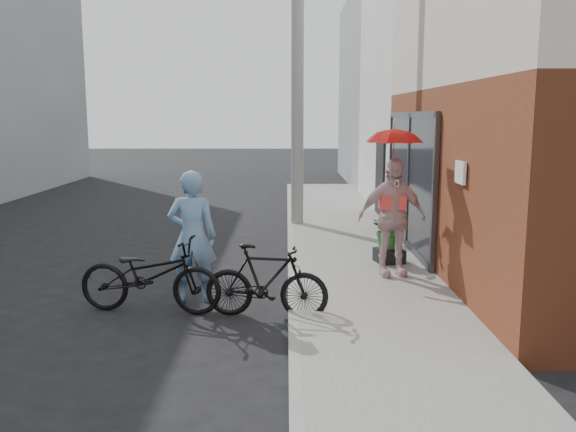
{
  "coord_description": "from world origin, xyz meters",
  "views": [
    {
      "loc": [
        0.86,
        -7.83,
        2.57
      ],
      "look_at": [
        0.88,
        1.02,
        1.1
      ],
      "focal_mm": 38.0,
      "sensor_mm": 36.0,
      "label": 1
    }
  ],
  "objects_px": {
    "kimono_woman": "(392,217)",
    "utility_pole": "(297,73)",
    "officer": "(192,237)",
    "planter": "(389,256)",
    "bike_right": "(266,281)",
    "bike_left": "(150,275)"
  },
  "relations": [
    {
      "from": "utility_pole",
      "to": "bike_left",
      "type": "relative_size",
      "value": 3.67
    },
    {
      "from": "officer",
      "to": "planter",
      "type": "relative_size",
      "value": 4.25
    },
    {
      "from": "utility_pole",
      "to": "bike_right",
      "type": "bearing_deg",
      "value": -94.52
    },
    {
      "from": "bike_left",
      "to": "kimono_woman",
      "type": "distance_m",
      "value": 3.72
    },
    {
      "from": "bike_right",
      "to": "planter",
      "type": "xyz_separation_m",
      "value": [
        1.99,
        2.49,
        -0.24
      ]
    },
    {
      "from": "utility_pole",
      "to": "kimono_woman",
      "type": "bearing_deg",
      "value": -73.63
    },
    {
      "from": "kimono_woman",
      "to": "utility_pole",
      "type": "bearing_deg",
      "value": 97.23
    },
    {
      "from": "utility_pole",
      "to": "bike_right",
      "type": "distance_m",
      "value": 7.02
    },
    {
      "from": "officer",
      "to": "kimono_woman",
      "type": "xyz_separation_m",
      "value": [
        2.91,
        0.96,
        0.11
      ]
    },
    {
      "from": "officer",
      "to": "bike_left",
      "type": "relative_size",
      "value": 0.96
    },
    {
      "from": "utility_pole",
      "to": "kimono_woman",
      "type": "relative_size",
      "value": 3.87
    },
    {
      "from": "bike_left",
      "to": "bike_right",
      "type": "height_order",
      "value": "bike_left"
    },
    {
      "from": "bike_left",
      "to": "officer",
      "type": "bearing_deg",
      "value": -37.95
    },
    {
      "from": "utility_pole",
      "to": "bike_right",
      "type": "xyz_separation_m",
      "value": [
        -0.5,
        -6.32,
        -3.02
      ]
    },
    {
      "from": "utility_pole",
      "to": "bike_left",
      "type": "distance_m",
      "value": 7.09
    },
    {
      "from": "utility_pole",
      "to": "bike_left",
      "type": "xyz_separation_m",
      "value": [
        -2.03,
        -6.1,
        -3.0
      ]
    },
    {
      "from": "bike_right",
      "to": "utility_pole",
      "type": "bearing_deg",
      "value": 4.22
    },
    {
      "from": "bike_left",
      "to": "planter",
      "type": "bearing_deg",
      "value": -49.18
    },
    {
      "from": "officer",
      "to": "kimono_woman",
      "type": "height_order",
      "value": "kimono_woman"
    },
    {
      "from": "utility_pole",
      "to": "officer",
      "type": "distance_m",
      "value": 6.38
    },
    {
      "from": "planter",
      "to": "utility_pole",
      "type": "bearing_deg",
      "value": 111.22
    },
    {
      "from": "kimono_woman",
      "to": "planter",
      "type": "bearing_deg",
      "value": 72.75
    }
  ]
}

